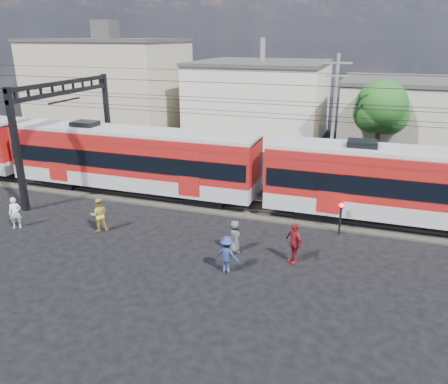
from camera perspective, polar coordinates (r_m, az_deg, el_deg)
The scene contains 17 objects.
ground at distance 19.74m, azimuth -9.27°, elevation -9.48°, with size 120.00×120.00×0.00m, color black.
track_bed at distance 26.34m, azimuth -1.24°, elevation -1.39°, with size 70.00×3.40×0.12m, color #2D2823.
rail_near at distance 25.64m, azimuth -1.81°, elevation -1.71°, with size 70.00×0.12×0.12m, color #59544C.
rail_far at distance 26.95m, azimuth -0.70°, elevation -0.60°, with size 70.00×0.12×0.12m, color #59544C.
commuter_train at distance 27.77m, azimuth -11.57°, elevation 4.42°, with size 50.30×3.08×4.17m.
catenary at distance 29.05m, azimuth -17.84°, elevation 10.07°, with size 70.00×9.30×7.52m.
building_west at distance 46.88m, azimuth -14.63°, elevation 13.13°, with size 14.28×10.20×9.30m.
building_midwest at distance 43.75m, azimuth 4.87°, elevation 11.93°, with size 12.24×12.24×7.30m.
building_mideast at distance 39.99m, azimuth 26.79°, elevation 8.45°, with size 16.32×10.20×6.30m.
utility_pole_mid at distance 30.59m, azimuth 14.13°, elevation 9.71°, with size 1.80×0.24×8.50m.
tree_near at distance 33.54m, azimuth 20.15°, elevation 10.18°, with size 3.82×3.64×6.72m.
pedestrian_a at distance 25.27m, azimuth -25.62°, elevation -2.48°, with size 0.61×0.40×1.66m, color white.
pedestrian_b at distance 23.31m, azimuth -16.01°, elevation -2.87°, with size 0.87×0.68×1.79m, color gold.
pedestrian_c at distance 18.60m, azimuth 0.41°, elevation -8.20°, with size 1.08×0.62×1.67m, color navy.
pedestrian_d at distance 19.60m, azimuth 9.15°, elevation -6.56°, with size 1.11×0.46×1.90m, color maroon.
pedestrian_e at distance 20.31m, azimuth 1.40°, elevation -5.83°, with size 0.77×0.50×1.57m, color #4A494E.
crossing_signal at distance 22.64m, azimuth 15.03°, elevation -2.55°, with size 0.26×0.26×1.77m.
Camera 1 is at (8.42, -15.08, 9.55)m, focal length 35.00 mm.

